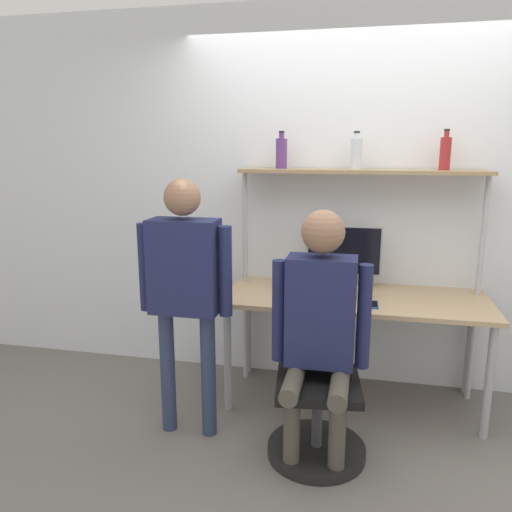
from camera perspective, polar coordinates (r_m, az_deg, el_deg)
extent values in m
plane|color=slate|center=(3.36, 10.53, -18.87)|extent=(12.00, 12.00, 0.00)
cube|color=silver|center=(3.65, 11.80, 6.18)|extent=(8.00, 0.06, 2.70)
cube|color=tan|center=(3.39, 11.25, -4.74)|extent=(1.73, 0.71, 0.03)
cylinder|color=#A5A5AA|center=(3.36, -3.26, -11.60)|extent=(0.05, 0.05, 0.73)
cylinder|color=#A5A5AA|center=(3.35, 25.08, -12.96)|extent=(0.05, 0.05, 0.73)
cylinder|color=#A5A5AA|center=(3.89, -0.93, -8.15)|extent=(0.05, 0.05, 0.73)
cylinder|color=#A5A5AA|center=(3.87, 23.22, -9.30)|extent=(0.05, 0.05, 0.73)
cube|color=#997A56|center=(3.45, 11.92, 9.46)|extent=(1.64, 0.28, 0.02)
cylinder|color=#B2B2B7|center=(3.67, -1.22, -2.41)|extent=(0.04, 0.04, 1.58)
cylinder|color=#B2B2B7|center=(3.66, 24.00, -3.59)|extent=(0.04, 0.04, 1.58)
cylinder|color=#B7B7BC|center=(3.59, 9.84, -3.39)|extent=(0.23, 0.23, 0.01)
cylinder|color=#B7B7BC|center=(3.57, 9.87, -2.58)|extent=(0.06, 0.06, 0.09)
cube|color=#B7B7BC|center=(3.53, 10.00, 0.69)|extent=(0.52, 0.01, 0.34)
cube|color=black|center=(3.53, 10.00, 0.67)|extent=(0.49, 0.02, 0.32)
cube|color=#BCBCC1|center=(3.24, 8.83, -5.11)|extent=(0.29, 0.22, 0.01)
cube|color=black|center=(3.22, 8.82, -5.09)|extent=(0.24, 0.12, 0.00)
cube|color=#BCBCC1|center=(3.28, 8.97, -2.97)|extent=(0.29, 0.10, 0.21)
cube|color=#194C8C|center=(3.27, 8.97, -3.04)|extent=(0.25, 0.08, 0.18)
cube|color=#264C8C|center=(3.22, 13.17, -5.43)|extent=(0.07, 0.15, 0.01)
cube|color=black|center=(3.22, 13.17, -5.33)|extent=(0.06, 0.13, 0.00)
cylinder|color=black|center=(3.09, 6.89, -21.13)|extent=(0.56, 0.56, 0.06)
cylinder|color=#4C4C51|center=(2.98, 7.00, -17.81)|extent=(0.06, 0.06, 0.35)
cube|color=black|center=(2.88, 7.11, -14.34)|extent=(0.51, 0.51, 0.05)
cube|color=black|center=(2.97, 7.13, -8.21)|extent=(0.42, 0.09, 0.45)
cylinder|color=#4C473D|center=(2.85, 4.09, -19.42)|extent=(0.09, 0.09, 0.46)
cylinder|color=#4C473D|center=(2.83, 9.24, -19.78)|extent=(0.09, 0.09, 0.46)
cylinder|color=#4C473D|center=(2.74, 4.28, -14.16)|extent=(0.10, 0.38, 0.10)
cylinder|color=#4C473D|center=(2.72, 9.49, -14.51)|extent=(0.10, 0.38, 0.10)
cube|color=#1E234C|center=(2.75, 7.41, -6.27)|extent=(0.37, 0.20, 0.61)
cylinder|color=#1E234C|center=(2.78, 2.63, -6.28)|extent=(0.08, 0.08, 0.58)
cylinder|color=#1E234C|center=(2.75, 12.24, -6.81)|extent=(0.08, 0.08, 0.58)
sphere|color=#8C664C|center=(2.64, 7.68, 2.77)|extent=(0.23, 0.23, 0.23)
cylinder|color=#2D3856|center=(3.18, -10.05, -12.78)|extent=(0.09, 0.09, 0.78)
cylinder|color=#2D3856|center=(3.10, -5.46, -13.36)|extent=(0.09, 0.09, 0.78)
cube|color=#1E234C|center=(2.91, -8.18, -1.20)|extent=(0.40, 0.20, 0.55)
cylinder|color=#1E234C|center=(3.01, -12.56, -1.25)|extent=(0.08, 0.08, 0.52)
cylinder|color=#1E234C|center=(2.84, -3.52, -1.78)|extent=(0.08, 0.08, 0.52)
sphere|color=#8C664C|center=(2.84, -8.43, 6.67)|extent=(0.21, 0.21, 0.21)
cylinder|color=silver|center=(3.45, 11.36, 11.35)|extent=(0.08, 0.08, 0.20)
cylinder|color=silver|center=(3.45, 11.44, 13.31)|extent=(0.04, 0.04, 0.04)
cylinder|color=black|center=(3.45, 11.46, 13.72)|extent=(0.04, 0.04, 0.01)
cylinder|color=maroon|center=(3.48, 20.80, 10.86)|extent=(0.07, 0.07, 0.21)
cylinder|color=maroon|center=(3.48, 20.96, 12.88)|extent=(0.03, 0.03, 0.04)
cylinder|color=black|center=(3.48, 21.00, 13.30)|extent=(0.03, 0.03, 0.01)
cylinder|color=#593372|center=(3.50, 2.92, 11.61)|extent=(0.08, 0.08, 0.20)
cylinder|color=#593372|center=(3.50, 2.95, 13.57)|extent=(0.04, 0.04, 0.04)
cylinder|color=black|center=(3.50, 2.95, 13.99)|extent=(0.04, 0.04, 0.01)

